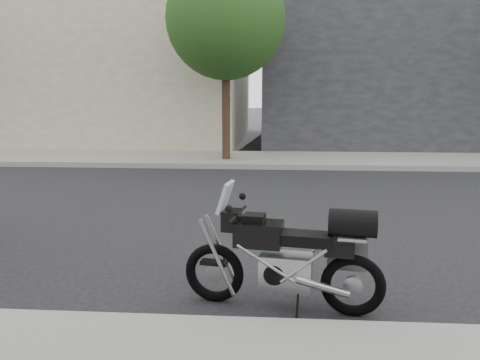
# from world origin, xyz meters

# --- Properties ---
(ground) EXTENTS (120.00, 120.00, 0.00)m
(ground) POSITION_xyz_m (0.00, 0.00, 0.00)
(ground) COLOR black
(ground) RESTS_ON ground
(far_sidewalk) EXTENTS (44.00, 3.00, 0.15)m
(far_sidewalk) POSITION_xyz_m (0.00, -6.50, 0.07)
(far_sidewalk) COLOR gray
(far_sidewalk) RESTS_ON ground
(far_building_dark) EXTENTS (16.00, 11.00, 7.00)m
(far_building_dark) POSITION_xyz_m (-7.00, -13.50, 3.50)
(far_building_dark) COLOR #242429
(far_building_dark) RESTS_ON ground
(far_building_cream) EXTENTS (14.00, 11.00, 8.00)m
(far_building_cream) POSITION_xyz_m (9.00, -13.50, 4.00)
(far_building_cream) COLOR #A09A80
(far_building_cream) RESTS_ON ground
(street_tree_mid) EXTENTS (3.40, 3.40, 5.70)m
(street_tree_mid) POSITION_xyz_m (2.00, -6.00, 4.14)
(street_tree_mid) COLOR #382719
(street_tree_mid) RESTS_ON far_sidewalk
(motorcycle) EXTENTS (1.96, 0.68, 1.25)m
(motorcycle) POSITION_xyz_m (0.38, 3.49, 0.54)
(motorcycle) COLOR black
(motorcycle) RESTS_ON ground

